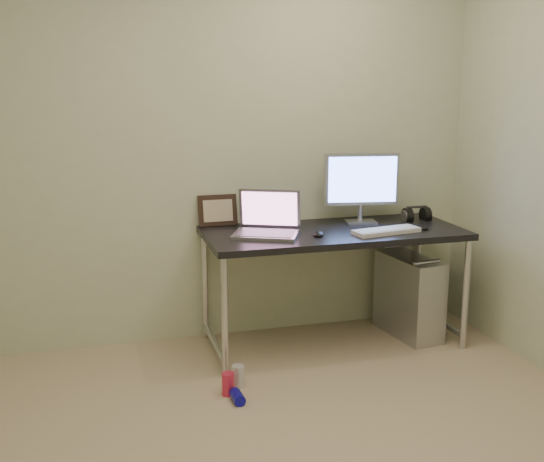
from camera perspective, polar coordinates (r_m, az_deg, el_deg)
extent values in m
cube|color=beige|center=(4.34, -5.20, 6.98)|extent=(3.50, 0.02, 2.50)
cube|color=black|center=(4.27, 5.18, -0.17)|extent=(1.61, 0.71, 0.04)
cylinder|color=silver|center=(3.88, -3.97, -7.26)|extent=(0.04, 0.04, 0.71)
cylinder|color=silver|center=(4.47, -5.63, -4.60)|extent=(0.04, 0.04, 0.71)
cylinder|color=silver|center=(4.44, 15.89, -5.16)|extent=(0.04, 0.04, 0.71)
cylinder|color=silver|center=(4.95, 12.13, -3.08)|extent=(0.04, 0.04, 0.71)
cylinder|color=silver|center=(4.27, -4.79, -9.34)|extent=(0.04, 0.63, 0.04)
cylinder|color=silver|center=(4.78, 13.72, -7.22)|extent=(0.04, 0.63, 0.04)
cube|color=#AFB0B5|center=(4.62, 11.39, -5.35)|extent=(0.30, 0.54, 0.53)
cylinder|color=#ADADB5|center=(4.35, 12.82, -2.56)|extent=(0.19, 0.05, 0.03)
cylinder|color=#ADADB5|center=(4.72, 10.37, -1.26)|extent=(0.19, 0.05, 0.03)
cylinder|color=black|center=(4.81, 9.31, -2.86)|extent=(0.01, 0.16, 0.69)
cylinder|color=black|center=(4.84, 10.37, -3.07)|extent=(0.02, 0.11, 0.71)
cylinder|color=#D12648|center=(3.78, -3.69, -12.65)|extent=(0.08, 0.08, 0.13)
cylinder|color=silver|center=(3.86, -2.85, -12.06)|extent=(0.09, 0.09, 0.13)
cylinder|color=#100DA4|center=(3.71, -2.91, -13.70)|extent=(0.07, 0.11, 0.06)
cube|color=#ADADB5|center=(4.08, -0.53, -0.31)|extent=(0.46, 0.40, 0.02)
cube|color=slate|center=(4.08, -0.53, -0.14)|extent=(0.40, 0.34, 0.00)
cube|color=gray|center=(4.20, -0.20, 1.89)|extent=(0.37, 0.21, 0.24)
cube|color=#8B5275|center=(4.19, -0.16, 1.87)|extent=(0.33, 0.18, 0.21)
cube|color=#ADADB5|center=(4.49, 7.44, 0.75)|extent=(0.22, 0.17, 0.01)
cylinder|color=#ADADB5|center=(4.49, 7.37, 1.54)|extent=(0.03, 0.03, 0.11)
cube|color=#ADADB5|center=(4.44, 7.50, 4.32)|extent=(0.49, 0.11, 0.34)
cube|color=#5174E0|center=(4.43, 7.60, 4.29)|extent=(0.44, 0.08, 0.29)
cube|color=silver|center=(4.22, 9.54, 0.01)|extent=(0.44, 0.21, 0.03)
ellipsoid|color=black|center=(4.37, 12.39, 0.37)|extent=(0.09, 0.11, 0.03)
ellipsoid|color=black|center=(4.10, 3.88, -0.17)|extent=(0.09, 0.12, 0.04)
cylinder|color=black|center=(4.61, 11.27, 1.22)|extent=(0.05, 0.11, 0.11)
cylinder|color=black|center=(4.67, 12.71, 1.30)|extent=(0.05, 0.11, 0.11)
cube|color=black|center=(4.63, 12.03, 1.98)|extent=(0.14, 0.02, 0.01)
cube|color=black|center=(4.37, -4.57, 1.74)|extent=(0.25, 0.07, 0.20)
cylinder|color=silver|center=(4.39, -1.06, 1.10)|extent=(0.01, 0.01, 0.09)
cylinder|color=silver|center=(4.38, -1.06, 1.82)|extent=(0.05, 0.04, 0.04)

